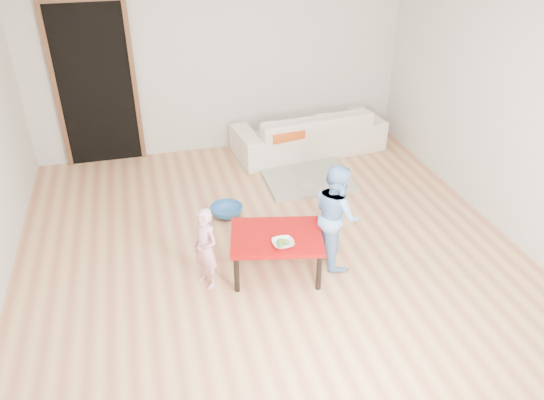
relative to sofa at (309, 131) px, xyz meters
name	(u,v)px	position (x,y,z in m)	size (l,w,h in m)	color
floor	(267,244)	(-1.12, -2.05, -0.30)	(5.00, 5.00, 0.01)	#B6714E
back_wall	(219,56)	(-1.12, 0.45, 1.00)	(5.00, 0.02, 2.60)	silver
right_wall	(505,104)	(1.38, -2.05, 1.00)	(0.02, 5.00, 2.60)	silver
doorway	(96,87)	(-2.72, 0.43, 0.73)	(1.02, 0.08, 2.11)	brown
sofa	(309,131)	(0.00, 0.00, 0.00)	(2.05, 0.80, 0.60)	white
cushion	(283,132)	(-0.45, -0.28, 0.15)	(0.44, 0.40, 0.12)	#CE4F16
red_table	(276,254)	(-1.14, -2.51, -0.09)	(0.85, 0.63, 0.42)	#920808
bowl	(283,243)	(-1.13, -2.68, 0.15)	(0.19, 0.19, 0.05)	white
broccoli	(283,243)	(-1.13, -2.68, 0.15)	(0.12, 0.12, 0.06)	#2D5919
child_pink	(205,249)	(-1.81, -2.52, 0.10)	(0.29, 0.19, 0.79)	pink
child_blue	(336,215)	(-0.55, -2.47, 0.22)	(0.51, 0.40, 1.05)	#64A5E7
basin	(226,211)	(-1.42, -1.38, -0.24)	(0.37, 0.37, 0.11)	#2B63A2
blanket	(307,179)	(-0.29, -0.84, -0.27)	(1.06, 0.88, 0.05)	beige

